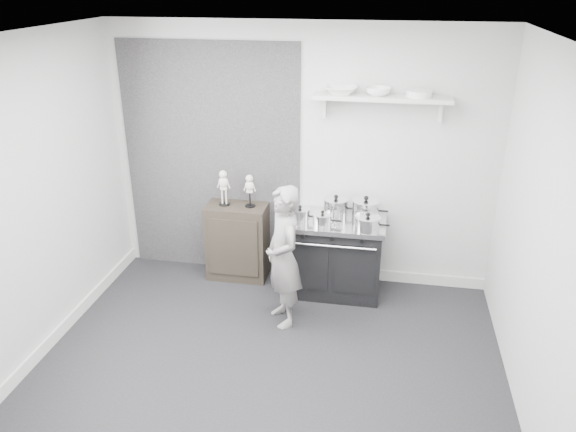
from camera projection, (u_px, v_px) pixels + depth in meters
The scene contains 16 objects.
ground at pixel (265, 375), 4.71m from camera, with size 4.00×4.00×0.00m, color black.
room_shell at pixel (254, 185), 4.20m from camera, with size 4.02×3.62×2.71m.
wall_shelf at pixel (382, 99), 5.29m from camera, with size 1.30×0.26×0.24m.
stove at pixel (334, 256), 5.81m from camera, with size 1.01×0.63×0.81m.
side_cabinet at pixel (238, 241), 6.10m from camera, with size 0.64×0.38×0.84m, color black.
child at pixel (283, 257), 5.18m from camera, with size 0.50×0.33×1.38m, color gray.
pot_front_left at pixel (300, 215), 5.59m from camera, with size 0.29×0.20×0.18m.
pot_back_left at pixel (336, 207), 5.74m from camera, with size 0.34×0.26×0.22m.
pot_back_right at pixel (366, 209), 5.66m from camera, with size 0.37×0.28×0.24m.
pot_front_right at pixel (368, 223), 5.41m from camera, with size 0.34×0.25×0.18m.
pot_front_center at pixel (323, 219), 5.52m from camera, with size 0.29×0.20×0.15m.
skeleton_full at pixel (224, 185), 5.87m from camera, with size 0.12×0.08×0.44m, color beige, non-canonical shape.
skeleton_torso at pixel (250, 189), 5.83m from camera, with size 0.11×0.07×0.40m, color beige, non-canonical shape.
bowl_large at pixel (341, 90), 5.32m from camera, with size 0.31×0.31×0.08m, color white.
bowl_small at pixel (378, 91), 5.26m from camera, with size 0.24×0.24×0.07m, color white.
plate_stack at pixel (419, 94), 5.21m from camera, with size 0.24×0.24×0.06m, color white.
Camera 1 is at (0.87, -3.69, 3.10)m, focal length 35.00 mm.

